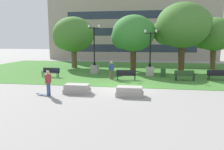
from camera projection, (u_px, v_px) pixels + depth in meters
ground_plane at (120, 88)px, 16.99m from camera, size 140.00×140.00×0.00m
grass_lawn at (130, 70)px, 26.75m from camera, size 40.00×20.00×0.02m
concrete_block_center at (77, 89)px, 15.14m from camera, size 1.80×0.90×0.64m
concrete_block_left at (130, 92)px, 14.31m from camera, size 1.80×0.90×0.64m
person_skateboarder at (48, 82)px, 14.26m from camera, size 0.26×0.61×1.71m
skateboard at (43, 94)px, 14.48m from camera, size 1.04×0.40×0.14m
park_bench_near_left at (51, 72)px, 21.76m from camera, size 1.83×0.65×0.90m
park_bench_near_right at (185, 75)px, 19.87m from camera, size 1.85×0.76×0.90m
park_bench_far_left at (126, 74)px, 20.14m from camera, size 1.86×0.79×0.90m
park_bench_far_right at (217, 74)px, 20.12m from camera, size 1.85×0.76×0.90m
lamp_post_right at (94, 64)px, 23.97m from camera, size 1.32×0.80×5.41m
lamp_post_center at (150, 66)px, 22.60m from camera, size 1.32×0.80×4.83m
tree_near_left at (133, 34)px, 25.48m from camera, size 5.20×4.95×6.55m
tree_near_right at (214, 35)px, 26.88m from camera, size 5.03×4.79×6.40m
tree_far_left at (73, 35)px, 28.77m from camera, size 5.65×5.38×6.67m
tree_far_right at (182, 26)px, 24.77m from camera, size 6.31×6.01×7.85m
trash_bin at (163, 72)px, 21.82m from camera, size 0.49×0.49×0.96m
person_bystander_near_lawn at (111, 69)px, 20.43m from camera, size 0.51×0.58×1.71m
building_facade_distant at (130, 27)px, 40.09m from camera, size 31.53×1.03×12.27m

